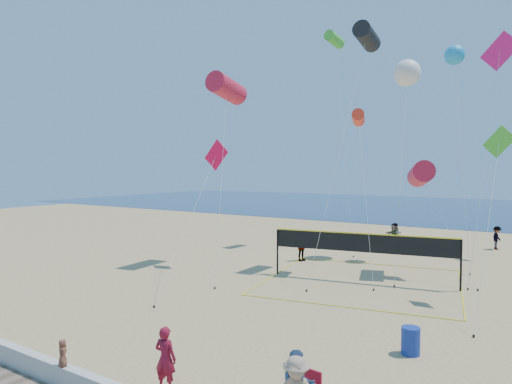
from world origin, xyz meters
The scene contains 20 objects.
ground centered at (0.00, 0.00, 0.00)m, with size 120.00×120.00×0.00m, color tan.
ocean centered at (0.00, 62.00, 0.01)m, with size 140.00×50.00×0.03m, color navy.
woman centered at (-0.31, -1.64, 0.88)m, with size 0.64×0.42×1.75m, color maroon.
toddler centered at (-2.76, -3.06, 0.97)m, with size 0.36×0.24×0.74m, color brown.
far_person_0 centered at (-5.10, 15.71, 0.94)m, with size 1.10×0.46×1.88m, color gray.
far_person_1 centered at (-1.50, 23.99, 0.93)m, with size 1.72×0.55×1.85m, color gray.
far_person_3 centered at (-1.85, 25.84, 0.81)m, with size 0.79×0.61×1.62m, color gray.
far_person_4 centered at (5.14, 27.18, 0.86)m, with size 1.11×0.64×1.72m, color gray.
trash_barrel centered at (4.63, 4.36, 0.44)m, with size 0.59×0.59×0.89m, color navy.
volleyball_net centered at (0.08, 12.57, 1.79)m, with size 11.20×11.08×2.59m.
kite_0 centered at (-8.74, 12.60, 10.92)m, with size 4.06×7.04×11.78m.
kite_1 centered at (-1.02, 16.00, 13.71)m, with size 1.17×8.05×14.40m.
kite_2 centered at (-0.90, 14.44, 8.81)m, with size 2.69×4.18×9.28m.
kite_3 centered at (-8.61, 11.14, 6.48)m, with size 3.85×8.28×7.73m.
kite_4 centered at (6.32, 11.94, 6.69)m, with size 1.38×5.53×7.88m.
kite_5 centered at (5.77, 17.76, 11.84)m, with size 2.06×4.37×13.39m.
kite_6 centered at (0.10, 20.76, 12.30)m, with size 2.93×9.56×13.19m.
kite_7 centered at (2.93, 21.30, 13.21)m, with size 2.50×4.77×13.85m.
kite_8 centered at (-5.83, 22.48, 15.76)m, with size 3.66×4.87×16.33m.
kite_10 centered at (2.20, 15.97, 5.65)m, with size 4.35×3.65×6.42m.
Camera 1 is at (8.23, -10.41, 5.99)m, focal length 32.00 mm.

